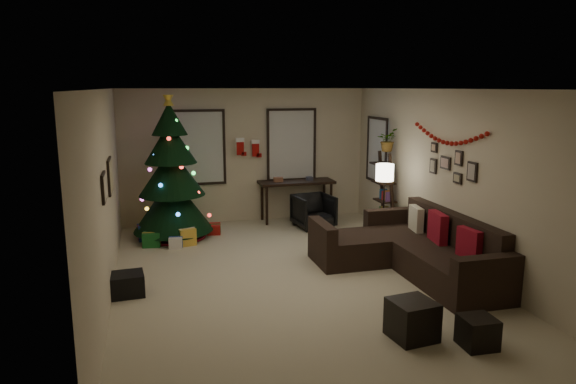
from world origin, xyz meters
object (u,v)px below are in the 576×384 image
at_px(christmas_tree, 172,178).
at_px(bookshelf, 386,195).
at_px(sofa, 412,252).
at_px(desk_chair, 314,211).
at_px(desk, 296,185).

distance_m(christmas_tree, bookshelf, 3.95).
xyz_separation_m(sofa, desk_chair, (-0.67, 2.74, 0.04)).
relative_size(sofa, bookshelf, 1.84).
xyz_separation_m(christmas_tree, sofa, (3.37, -2.77, -0.82)).
xyz_separation_m(christmas_tree, bookshelf, (3.84, -0.84, -0.36)).
distance_m(desk, desk_chair, 0.78).
relative_size(christmas_tree, desk_chair, 4.04).
xyz_separation_m(sofa, desk, (-0.83, 3.39, 0.44)).
bearing_deg(desk, sofa, -76.16).
height_order(sofa, bookshelf, bookshelf).
xyz_separation_m(desk, desk_chair, (0.17, -0.65, -0.40)).
distance_m(christmas_tree, desk, 2.63).
height_order(christmas_tree, sofa, christmas_tree).
distance_m(christmas_tree, sofa, 4.44).
relative_size(christmas_tree, sofa, 0.94).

